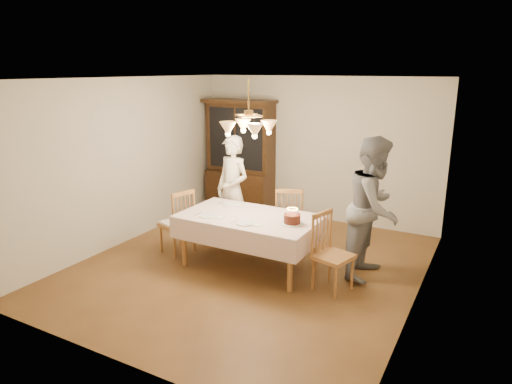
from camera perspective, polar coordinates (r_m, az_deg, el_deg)
The scene contains 14 objects.
ground at distance 6.58m, azimuth -0.84°, elevation -9.26°, with size 5.00×5.00×0.00m, color #573519.
room_shell at distance 6.10m, azimuth -0.90°, elevation 4.39°, with size 5.00×5.00×5.00m.
dining_table at distance 6.33m, azimuth -0.87°, elevation -3.63°, with size 1.90×1.10×0.76m.
china_hutch at distance 8.84m, azimuth -1.97°, elevation 4.21°, with size 1.38×0.54×2.16m.
chair_far_side at distance 7.08m, azimuth 4.15°, elevation -3.64°, with size 0.57×0.56×1.00m.
chair_left_end at distance 6.99m, azimuth -9.81°, elevation -3.98°, with size 0.52×0.54×1.00m.
chair_right_end at distance 5.84m, azimuth 9.53°, elevation -8.01°, with size 0.52×0.54×1.00m.
elderly_woman at distance 7.22m, azimuth -2.94°, elevation 0.24°, with size 0.63×0.41×1.73m, color #EDE1C8.
adult_in_grey at distance 6.21m, azimuth 14.54°, elevation -1.93°, with size 0.92×0.72×1.90m, color slate.
birthday_cake at distance 5.97m, azimuth 4.53°, elevation -3.44°, with size 0.30×0.30×0.21m.
place_setting_near_left at distance 6.32m, azimuth -5.82°, elevation -2.94°, with size 0.42×0.27×0.02m.
place_setting_near_right at distance 5.99m, azimuth -1.13°, elevation -3.91°, with size 0.41×0.26×0.02m.
place_setting_far_left at distance 6.82m, azimuth -3.12°, elevation -1.52°, with size 0.39×0.25×0.02m.
chandelier at distance 6.04m, azimuth -0.92°, elevation 8.08°, with size 0.62×0.62×0.73m.
Camera 1 is at (2.95, -5.21, 2.73)m, focal length 32.00 mm.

